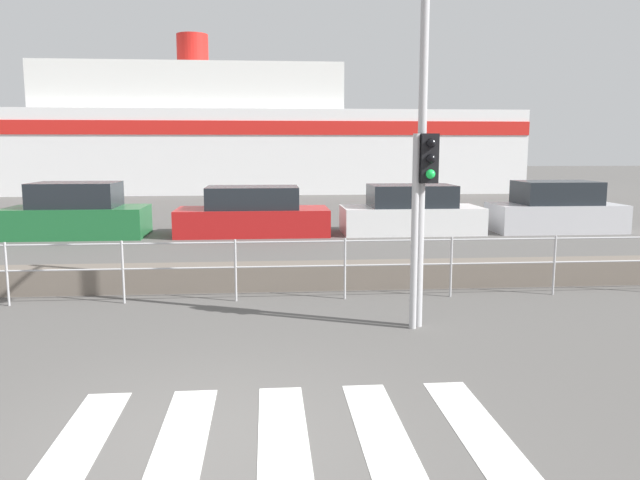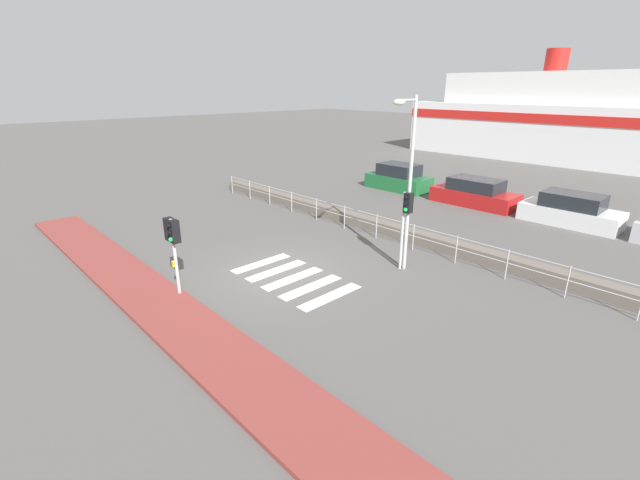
# 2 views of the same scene
# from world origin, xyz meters

# --- Properties ---
(ground_plane) EXTENTS (160.00, 160.00, 0.00)m
(ground_plane) POSITION_xyz_m (0.00, 0.00, 0.00)
(ground_plane) COLOR #565451
(crosswalk) EXTENTS (4.05, 2.40, 0.01)m
(crosswalk) POSITION_xyz_m (0.66, 0.00, 0.00)
(crosswalk) COLOR silver
(crosswalk) RESTS_ON ground_plane
(seawall) EXTENTS (24.77, 0.55, 0.47)m
(seawall) POSITION_xyz_m (0.00, 6.02, 0.24)
(seawall) COLOR #6B6056
(seawall) RESTS_ON ground_plane
(harbor_fence) EXTENTS (22.34, 0.04, 1.06)m
(harbor_fence) POSITION_xyz_m (0.00, 5.15, 0.70)
(harbor_fence) COLOR #B2B2B5
(harbor_fence) RESTS_ON ground_plane
(traffic_light_far) EXTENTS (0.34, 0.32, 2.77)m
(traffic_light_far) POSITION_xyz_m (2.72, 3.29, 2.04)
(traffic_light_far) COLOR #B2B2B5
(traffic_light_far) RESTS_ON ground_plane
(streetlamp) EXTENTS (0.32, 1.13, 5.85)m
(streetlamp) POSITION_xyz_m (2.71, 3.20, 3.64)
(streetlamp) COLOR #B2B2B5
(streetlamp) RESTS_ON ground_plane
(ferry_boat) EXTENTS (30.26, 7.13, 9.01)m
(ferry_boat) POSITION_xyz_m (-0.73, 32.36, 3.06)
(ferry_boat) COLOR white
(ferry_boat) RESTS_ON ground_plane
(parked_car_green) EXTENTS (3.95, 1.88, 1.59)m
(parked_car_green) POSITION_xyz_m (-4.97, 13.30, 0.68)
(parked_car_green) COLOR #1E6633
(parked_car_green) RESTS_ON ground_plane
(parked_car_red) EXTENTS (4.49, 1.87, 1.44)m
(parked_car_red) POSITION_xyz_m (0.11, 13.30, 0.61)
(parked_car_red) COLOR #B21919
(parked_car_red) RESTS_ON ground_plane
(parked_car_white) EXTENTS (4.19, 1.86, 1.47)m
(parked_car_white) POSITION_xyz_m (4.90, 13.30, 0.62)
(parked_car_white) COLOR silver
(parked_car_white) RESTS_ON ground_plane
(parked_car_silver) EXTENTS (3.93, 1.82, 1.55)m
(parked_car_silver) POSITION_xyz_m (9.46, 13.30, 0.66)
(parked_car_silver) COLOR #BCBCC1
(parked_car_silver) RESTS_ON ground_plane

